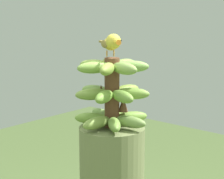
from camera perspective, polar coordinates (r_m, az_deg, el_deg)
banana_bunch at (r=1.47m, az=0.00°, el=-0.52°), size 0.29×0.29×0.26m
perched_bird at (r=1.48m, az=-0.03°, el=6.75°), size 0.13×0.19×0.09m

